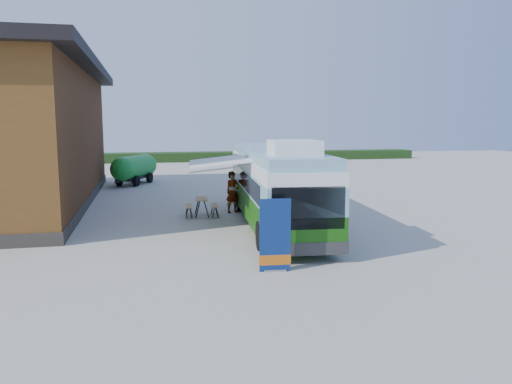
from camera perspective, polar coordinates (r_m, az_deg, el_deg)
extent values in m
plane|color=#BCB7AD|center=(19.15, -1.58, -5.14)|extent=(100.00, 100.00, 0.00)
cube|color=brown|center=(29.18, -26.47, 5.48)|extent=(8.00, 20.00, 7.00)
cube|color=black|center=(29.31, -26.94, 12.82)|extent=(9.60, 21.20, 0.50)
cube|color=#332D28|center=(29.45, -26.08, -0.84)|extent=(8.10, 20.10, 0.50)
cube|color=#264419|center=(57.62, -0.96, 4.14)|extent=(40.00, 3.00, 1.00)
cube|color=#236310|center=(21.12, 2.17, -1.39)|extent=(3.59, 12.32, 1.11)
cube|color=#7DABC3|center=(20.98, 2.19, 1.33)|extent=(3.59, 12.32, 0.91)
cube|color=black|center=(21.31, -1.37, 1.44)|extent=(0.93, 10.08, 0.71)
cube|color=black|center=(21.71, 5.23, 1.53)|extent=(0.93, 10.08, 0.71)
cube|color=white|center=(20.91, 2.20, 3.19)|extent=(3.59, 12.32, 0.46)
cube|color=#7DABC3|center=(20.88, 2.21, 4.37)|extent=(3.42, 12.10, 0.40)
cube|color=white|center=(17.08, 4.38, 5.08)|extent=(1.77, 1.96, 0.51)
cube|color=black|center=(15.14, 6.01, -1.86)|extent=(2.27, 0.26, 1.32)
cube|color=#2D2D2D|center=(15.45, 5.90, -6.46)|extent=(2.59, 0.43, 0.40)
cube|color=#2D2D2D|center=(27.04, 0.05, -0.19)|extent=(2.59, 0.43, 0.40)
cylinder|color=black|center=(17.10, 0.64, -5.00)|extent=(0.39, 1.03, 1.01)
cylinder|color=black|center=(17.56, 8.08, -4.73)|extent=(0.39, 1.03, 1.01)
cylinder|color=black|center=(24.50, -1.85, -1.05)|extent=(0.39, 1.03, 1.01)
cylinder|color=black|center=(24.83, 3.41, -0.94)|extent=(0.39, 1.03, 1.01)
cube|color=white|center=(20.50, -4.00, 3.34)|extent=(2.92, 4.33, 0.32)
cube|color=#A5A8AD|center=(20.60, -0.42, 3.90)|extent=(0.54, 4.41, 0.15)
cylinder|color=#A5A8AD|center=(18.76, -3.67, 2.61)|extent=(2.66, 0.29, 0.33)
cylinder|color=#A5A8AD|center=(22.25, -4.27, 3.45)|extent=(2.66, 0.29, 0.33)
cube|color=navy|center=(14.56, 2.20, -4.98)|extent=(0.92, 0.11, 2.16)
cube|color=#C85C12|center=(14.74, 2.19, -7.77)|extent=(0.94, 0.12, 0.30)
cube|color=#A5A8AD|center=(14.83, 2.18, -8.94)|extent=(0.66, 0.24, 0.06)
cylinder|color=#A5A8AD|center=(14.58, 2.18, -4.96)|extent=(0.03, 0.03, 2.16)
cube|color=#AC8551|center=(23.32, -6.24, -0.77)|extent=(0.64, 1.35, 0.04)
cube|color=#AC8551|center=(23.36, -7.70, -1.60)|extent=(0.37, 1.33, 0.04)
cube|color=#AC8551|center=(23.40, -4.76, -1.53)|extent=(0.37, 1.33, 0.04)
cube|color=black|center=(22.84, -6.67, -2.02)|extent=(0.06, 0.06, 0.81)
cube|color=black|center=(22.86, -5.68, -2.00)|extent=(0.06, 0.06, 0.81)
cube|color=black|center=(23.92, -6.75, -1.57)|extent=(0.06, 0.06, 0.81)
cube|color=black|center=(23.93, -5.80, -1.55)|extent=(0.06, 0.06, 0.81)
imported|color=#999999|center=(24.09, -2.69, -0.01)|extent=(0.86, 0.73, 2.01)
imported|color=#999999|center=(28.09, -2.41, 0.81)|extent=(0.85, 0.97, 1.69)
cylinder|color=#198C2C|center=(36.19, -13.72, 2.79)|extent=(3.00, 3.97, 1.63)
sphere|color=#198C2C|center=(34.57, -15.03, 2.52)|extent=(1.63, 1.63, 1.63)
sphere|color=#198C2C|center=(37.82, -12.52, 3.05)|extent=(1.63, 1.63, 1.63)
cube|color=black|center=(36.26, -13.68, 1.65)|extent=(2.58, 3.91, 0.18)
cube|color=black|center=(34.17, -15.39, 1.14)|extent=(0.55, 1.03, 0.09)
cylinder|color=black|center=(35.59, -15.35, 1.26)|extent=(0.51, 0.75, 0.72)
cylinder|color=black|center=(35.02, -13.51, 1.22)|extent=(0.51, 0.75, 0.72)
cylinder|color=black|center=(37.52, -13.82, 1.64)|extent=(0.51, 0.75, 0.72)
cylinder|color=black|center=(36.98, -12.06, 1.61)|extent=(0.51, 0.75, 0.72)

